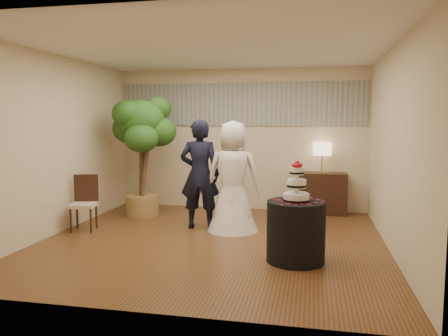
% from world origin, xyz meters
% --- Properties ---
extents(floor, '(5.00, 5.00, 0.00)m').
position_xyz_m(floor, '(0.00, 0.00, 0.00)').
color(floor, brown).
rests_on(floor, ground).
extents(ceiling, '(5.00, 5.00, 0.00)m').
position_xyz_m(ceiling, '(0.00, 0.00, 2.80)').
color(ceiling, white).
rests_on(ceiling, wall_back).
extents(wall_back, '(5.00, 0.06, 2.80)m').
position_xyz_m(wall_back, '(0.00, 2.50, 1.40)').
color(wall_back, beige).
rests_on(wall_back, ground).
extents(wall_front, '(5.00, 0.06, 2.80)m').
position_xyz_m(wall_front, '(0.00, -2.50, 1.40)').
color(wall_front, beige).
rests_on(wall_front, ground).
extents(wall_left, '(0.06, 5.00, 2.80)m').
position_xyz_m(wall_left, '(-2.50, 0.00, 1.40)').
color(wall_left, beige).
rests_on(wall_left, ground).
extents(wall_right, '(0.06, 5.00, 2.80)m').
position_xyz_m(wall_right, '(2.50, 0.00, 1.40)').
color(wall_right, beige).
rests_on(wall_right, ground).
extents(mural_border, '(4.90, 0.02, 0.85)m').
position_xyz_m(mural_border, '(0.00, 2.48, 2.10)').
color(mural_border, gray).
rests_on(mural_border, wall_back).
extents(groom, '(0.69, 0.48, 1.80)m').
position_xyz_m(groom, '(-0.37, 0.73, 0.90)').
color(groom, black).
rests_on(groom, floor).
extents(bride, '(0.92, 0.89, 1.78)m').
position_xyz_m(bride, '(0.19, 0.69, 0.89)').
color(bride, white).
rests_on(bride, floor).
extents(cake_table, '(0.86, 0.86, 0.77)m').
position_xyz_m(cake_table, '(1.25, -0.70, 0.39)').
color(cake_table, black).
rests_on(cake_table, floor).
extents(wedding_cake, '(0.33, 0.33, 0.51)m').
position_xyz_m(wedding_cake, '(1.25, -0.70, 1.03)').
color(wedding_cake, white).
rests_on(wedding_cake, cake_table).
extents(console, '(0.95, 0.44, 0.79)m').
position_xyz_m(console, '(1.61, 2.30, 0.39)').
color(console, '#311B12').
rests_on(console, floor).
extents(table_lamp, '(0.33, 0.33, 0.58)m').
position_xyz_m(table_lamp, '(1.61, 2.30, 1.08)').
color(table_lamp, '#CEB287').
rests_on(table_lamp, console).
extents(ficus_tree, '(1.46, 1.46, 2.28)m').
position_xyz_m(ficus_tree, '(-1.67, 1.44, 1.14)').
color(ficus_tree, '#28571B').
rests_on(ficus_tree, floor).
extents(side_chair, '(0.50, 0.51, 0.90)m').
position_xyz_m(side_chair, '(-2.18, 0.18, 0.45)').
color(side_chair, '#311B12').
rests_on(side_chair, floor).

